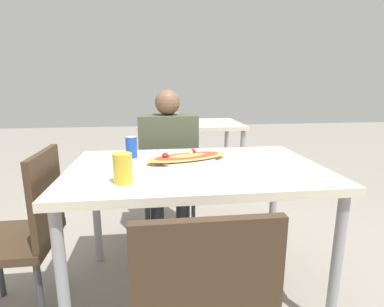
{
  "coord_description": "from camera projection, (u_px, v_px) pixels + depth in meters",
  "views": [
    {
      "loc": [
        -0.21,
        -1.52,
        1.18
      ],
      "look_at": [
        -0.02,
        0.03,
        0.81
      ],
      "focal_mm": 28.0,
      "sensor_mm": 36.0,
      "label": 1
    }
  ],
  "objects": [
    {
      "name": "ground_plane",
      "position": [
        195.0,
        289.0,
        1.76
      ],
      "size": [
        14.0,
        14.0,
        0.0
      ],
      "primitive_type": "plane",
      "color": "gray"
    },
    {
      "name": "dining_table",
      "position": [
        196.0,
        178.0,
        1.6
      ],
      "size": [
        1.33,
        0.87,
        0.75
      ],
      "color": "beige",
      "rests_on": "ground_plane"
    },
    {
      "name": "chair_far_seated",
      "position": [
        168.0,
        173.0,
        2.37
      ],
      "size": [
        0.4,
        0.4,
        0.87
      ],
      "rotation": [
        0.0,
        0.0,
        3.14
      ],
      "color": "#3F2D1E",
      "rests_on": "ground_plane"
    },
    {
      "name": "chair_side_left",
      "position": [
        26.0,
        229.0,
        1.46
      ],
      "size": [
        0.4,
        0.4,
        0.87
      ],
      "rotation": [
        0.0,
        0.0,
        1.57
      ],
      "color": "#3F2D1E",
      "rests_on": "ground_plane"
    },
    {
      "name": "person_seated",
      "position": [
        169.0,
        154.0,
        2.22
      ],
      "size": [
        0.43,
        0.25,
        1.14
      ],
      "rotation": [
        0.0,
        0.0,
        3.14
      ],
      "color": "#2D2D38",
      "rests_on": "ground_plane"
    },
    {
      "name": "pizza_main",
      "position": [
        187.0,
        158.0,
        1.68
      ],
      "size": [
        0.51,
        0.33,
        0.06
      ],
      "color": "white",
      "rests_on": "dining_table"
    },
    {
      "name": "soda_can",
      "position": [
        131.0,
        147.0,
        1.75
      ],
      "size": [
        0.07,
        0.07,
        0.12
      ],
      "color": "#1E47B2",
      "rests_on": "dining_table"
    },
    {
      "name": "drink_glass",
      "position": [
        123.0,
        168.0,
        1.3
      ],
      "size": [
        0.08,
        0.08,
        0.13
      ],
      "color": "gold",
      "rests_on": "dining_table"
    },
    {
      "name": "background_table",
      "position": [
        187.0,
        128.0,
        3.33
      ],
      "size": [
        1.1,
        0.8,
        0.87
      ],
      "color": "beige",
      "rests_on": "ground_plane"
    }
  ]
}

